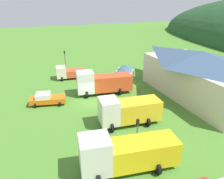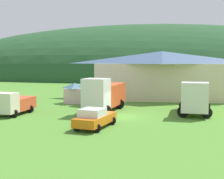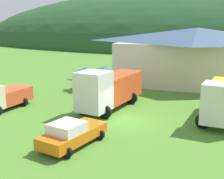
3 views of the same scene
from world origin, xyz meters
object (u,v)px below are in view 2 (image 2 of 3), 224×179
Objects in this scene: heavy_rig_striped at (195,97)px; traffic_cone_near_pickup at (181,116)px; depot_building at (162,74)px; play_shed_pink at (75,93)px; light_truck_cream at (13,103)px; heavy_rig_white at (104,94)px; service_pickup_orange at (95,118)px; play_shed_cream at (93,93)px.

heavy_rig_striped is 14.83× the size of traffic_cone_near_pickup.
depot_building is 7.47× the size of play_shed_pink.
light_truck_cream is at bearing -74.13° from heavy_rig_striped.
heavy_rig_striped is (9.49, -0.16, -0.08)m from heavy_rig_white.
play_shed_pink is 15.79m from heavy_rig_striped.
light_truck_cream is at bearing -105.12° from service_pickup_orange.
light_truck_cream is 18.60m from heavy_rig_striped.
play_shed_pink is 0.36× the size of heavy_rig_striped.
heavy_rig_white reaches higher than play_shed_pink.
depot_building reaches higher than service_pickup_orange.
traffic_cone_near_pickup is at bearing -32.04° from play_shed_pink.
heavy_rig_striped is at bearing -76.22° from depot_building.
play_shed_pink is at bearing -146.51° from service_pickup_orange.
play_shed_cream is 12.57m from heavy_rig_striped.
traffic_cone_near_pickup is (16.89, 1.54, -1.19)m from light_truck_cream.
play_shed_cream is 10.41m from light_truck_cream.
play_shed_cream is 0.61× the size of service_pickup_orange.
heavy_rig_white is at bearing -85.02° from heavy_rig_striped.
light_truck_cream is at bearing -112.02° from play_shed_pink.
depot_building is 22.48m from light_truck_cream.
depot_building is 12.13m from play_shed_cream.
play_shed_cream is 13.30m from service_pickup_orange.
light_truck_cream is 17.00m from traffic_cone_near_pickup.
play_shed_cream is at bearing -31.48° from play_shed_pink.
heavy_rig_striped reaches higher than light_truck_cream.
play_shed_pink is at bearing 148.52° from play_shed_cream.
heavy_rig_striped is at bearing 105.82° from light_truck_cream.
play_shed_pink reaches higher than traffic_cone_near_pickup.
heavy_rig_striped is at bearing 145.66° from service_pickup_orange.
traffic_cone_near_pickup is at bearing 144.18° from service_pickup_orange.
heavy_rig_striped is (18.31, 3.21, 0.60)m from light_truck_cream.
depot_building is 13.84m from heavy_rig_striped.
play_shed_cream is at bearing -106.34° from heavy_rig_striped.
heavy_rig_white is (2.15, -4.60, 0.28)m from play_shed_cream.
service_pickup_orange is 10.35× the size of traffic_cone_near_pickup.
play_shed_pink is 15.70m from service_pickup_orange.
heavy_rig_white is at bearing -65.02° from play_shed_cream.
traffic_cone_near_pickup is at bearing -32.20° from play_shed_cream.
traffic_cone_near_pickup is (7.42, 6.55, -0.83)m from service_pickup_orange.
service_pickup_orange is (5.56, -14.67, -0.53)m from play_shed_pink.
heavy_rig_white reaches higher than traffic_cone_near_pickup.
depot_building is 3.83× the size of service_pickup_orange.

